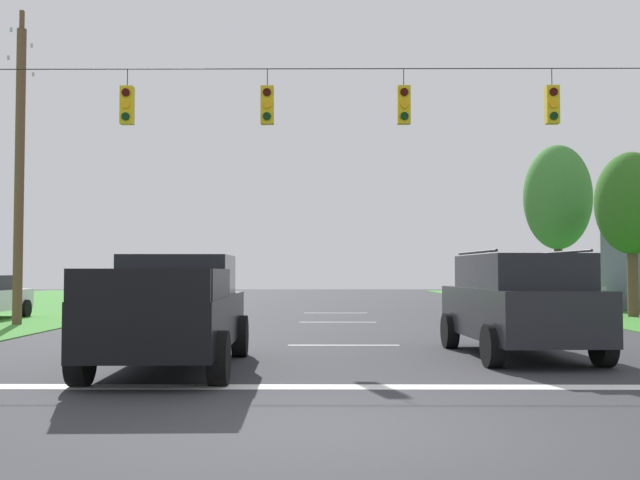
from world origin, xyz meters
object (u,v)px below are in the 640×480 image
suv_black (518,302)px  tree_roadside_left (558,198)px  overhead_signal_span (335,174)px  distant_car_oncoming (548,292)px  tree_roadside_right (631,204)px  pickup_truck (173,312)px  utility_pole_near_left (20,166)px

suv_black → tree_roadside_left: bearing=70.6°
overhead_signal_span → distant_car_oncoming: bearing=54.9°
suv_black → distant_car_oncoming: (5.59, 16.78, -0.27)m
tree_roadside_right → tree_roadside_left: size_ratio=0.77×
tree_roadside_right → tree_roadside_left: bearing=89.4°
overhead_signal_span → tree_roadside_right: overhead_signal_span is taller
distant_car_oncoming → pickup_truck: bearing=-122.8°
overhead_signal_span → suv_black: bearing=-47.4°
tree_roadside_left → distant_car_oncoming: bearing=-113.1°
suv_black → tree_roadside_left: size_ratio=0.63×
tree_roadside_right → tree_roadside_left: tree_roadside_left is taller
pickup_truck → suv_black: bearing=15.5°
utility_pole_near_left → tree_roadside_right: size_ratio=1.64×
suv_black → overhead_signal_span: bearing=132.6°
pickup_truck → tree_roadside_right: tree_roadside_right is taller
tree_roadside_right → pickup_truck: bearing=-134.3°
tree_roadside_right → utility_pole_near_left: bearing=-169.2°
distant_car_oncoming → utility_pole_near_left: bearing=-155.9°
distant_car_oncoming → tree_roadside_left: tree_roadside_left is taller
suv_black → distant_car_oncoming: size_ratio=1.11×
utility_pole_near_left → tree_roadside_left: 24.24m
overhead_signal_span → tree_roadside_left: 20.41m
suv_black → tree_roadside_left: tree_roadside_left is taller
utility_pole_near_left → tree_roadside_left: (20.65, 12.68, 0.26)m
overhead_signal_span → suv_black: overhead_signal_span is taller
suv_black → utility_pole_near_left: 16.12m
utility_pole_near_left → tree_roadside_left: utility_pole_near_left is taller
overhead_signal_span → tree_roadside_left: (10.91, 17.21, 1.09)m
overhead_signal_span → tree_roadside_right: size_ratio=3.03×
overhead_signal_span → tree_roadside_left: size_ratio=2.34×
pickup_truck → distant_car_oncoming: 22.07m
pickup_truck → tree_roadside_right: bearing=45.7°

